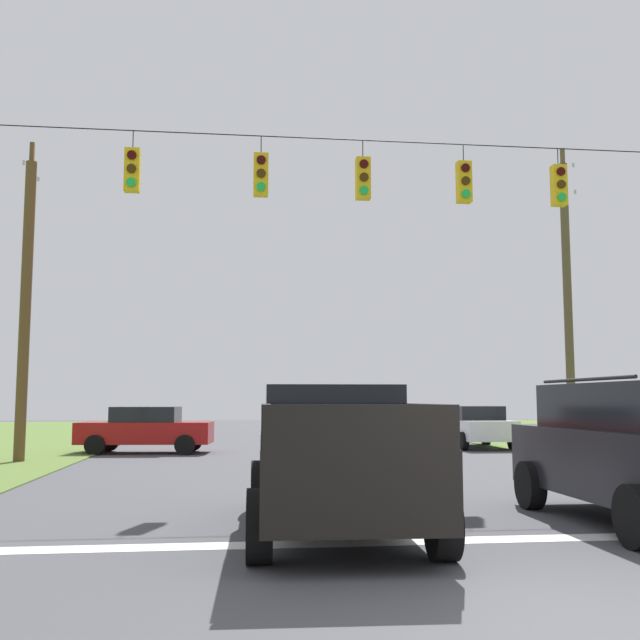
# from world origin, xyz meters

# --- Properties ---
(ground_plane) EXTENTS (120.00, 120.00, 0.00)m
(ground_plane) POSITION_xyz_m (0.00, 0.00, 0.00)
(ground_plane) COLOR #47474C
(stop_bar_stripe) EXTENTS (13.17, 0.45, 0.01)m
(stop_bar_stripe) POSITION_xyz_m (0.00, 3.49, 0.00)
(stop_bar_stripe) COLOR white
(stop_bar_stripe) RESTS_ON ground
(lane_dash_0) EXTENTS (2.50, 0.15, 0.01)m
(lane_dash_0) POSITION_xyz_m (0.00, 9.49, 0.00)
(lane_dash_0) COLOR white
(lane_dash_0) RESTS_ON ground
(lane_dash_1) EXTENTS (2.50, 0.15, 0.01)m
(lane_dash_1) POSITION_xyz_m (0.00, 16.93, 0.00)
(lane_dash_1) COLOR white
(lane_dash_1) RESTS_ON ground
(lane_dash_2) EXTENTS (2.50, 0.15, 0.01)m
(lane_dash_2) POSITION_xyz_m (0.00, 22.84, 0.00)
(lane_dash_2) COLOR white
(lane_dash_2) RESTS_ON ground
(lane_dash_3) EXTENTS (2.50, 0.15, 0.01)m
(lane_dash_3) POSITION_xyz_m (0.00, 33.31, 0.00)
(lane_dash_3) COLOR white
(lane_dash_3) RESTS_ON ground
(overhead_signal_span) EXTENTS (15.92, 0.31, 7.91)m
(overhead_signal_span) POSITION_xyz_m (-0.14, 10.16, 4.55)
(overhead_signal_span) COLOR brown
(overhead_signal_span) RESTS_ON ground
(pickup_truck) EXTENTS (2.46, 5.48, 1.95)m
(pickup_truck) POSITION_xyz_m (-1.31, 4.32, 0.97)
(pickup_truck) COLOR black
(pickup_truck) RESTS_ON ground
(distant_car_crossing_white) EXTENTS (2.02, 4.30, 1.52)m
(distant_car_crossing_white) POSITION_xyz_m (6.23, 20.86, 0.79)
(distant_car_crossing_white) COLOR silver
(distant_car_crossing_white) RESTS_ON ground
(distant_car_oncoming) EXTENTS (4.44, 2.31, 1.52)m
(distant_car_oncoming) POSITION_xyz_m (-5.49, 19.45, 0.79)
(distant_car_oncoming) COLOR maroon
(distant_car_oncoming) RESTS_ON ground
(utility_pole_mid_right) EXTENTS (0.27, 1.68, 10.11)m
(utility_pole_mid_right) POSITION_xyz_m (8.20, 17.10, 5.09)
(utility_pole_mid_right) COLOR brown
(utility_pole_mid_right) RESTS_ON ground
(utility_pole_near_left) EXTENTS (0.31, 1.66, 9.27)m
(utility_pole_near_left) POSITION_xyz_m (-8.60, 16.17, 4.48)
(utility_pole_near_left) COLOR brown
(utility_pole_near_left) RESTS_ON ground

